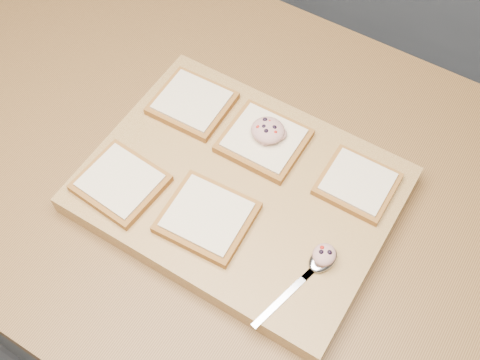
% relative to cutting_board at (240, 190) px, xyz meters
% --- Properties ---
extents(island_counter, '(2.00, 0.80, 0.90)m').
position_rel_cutting_board_xyz_m(island_counter, '(0.18, 0.03, -0.47)').
color(island_counter, slate).
rests_on(island_counter, ground).
extents(cutting_board, '(0.47, 0.36, 0.04)m').
position_rel_cutting_board_xyz_m(cutting_board, '(0.00, 0.00, 0.00)').
color(cutting_board, '#AC8749').
rests_on(cutting_board, island_counter).
extents(bread_far_left, '(0.12, 0.12, 0.02)m').
position_rel_cutting_board_xyz_m(bread_far_left, '(-0.15, 0.09, 0.03)').
color(bread_far_left, brown).
rests_on(bread_far_left, cutting_board).
extents(bread_far_center, '(0.13, 0.12, 0.02)m').
position_rel_cutting_board_xyz_m(bread_far_center, '(-0.01, 0.09, 0.03)').
color(bread_far_center, brown).
rests_on(bread_far_center, cutting_board).
extents(bread_far_right, '(0.11, 0.10, 0.02)m').
position_rel_cutting_board_xyz_m(bread_far_right, '(0.16, 0.09, 0.03)').
color(bread_far_right, brown).
rests_on(bread_far_right, cutting_board).
extents(bread_near_left, '(0.13, 0.12, 0.02)m').
position_rel_cutting_board_xyz_m(bread_near_left, '(-0.16, -0.10, 0.03)').
color(bread_near_left, brown).
rests_on(bread_near_left, cutting_board).
extents(bread_near_center, '(0.13, 0.12, 0.02)m').
position_rel_cutting_board_xyz_m(bread_near_center, '(-0.01, -0.08, 0.03)').
color(bread_near_center, brown).
rests_on(bread_near_center, cutting_board).
extents(tuna_salad_dollop, '(0.05, 0.05, 0.03)m').
position_rel_cutting_board_xyz_m(tuna_salad_dollop, '(-0.00, 0.09, 0.05)').
color(tuna_salad_dollop, tan).
rests_on(tuna_salad_dollop, bread_far_center).
extents(spoon, '(0.06, 0.17, 0.01)m').
position_rel_cutting_board_xyz_m(spoon, '(0.17, -0.06, 0.02)').
color(spoon, silver).
rests_on(spoon, cutting_board).
extents(spoon_salad, '(0.03, 0.04, 0.02)m').
position_rel_cutting_board_xyz_m(spoon_salad, '(0.17, -0.05, 0.04)').
color(spoon_salad, tan).
rests_on(spoon_salad, spoon).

